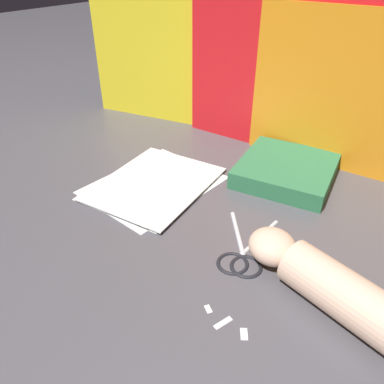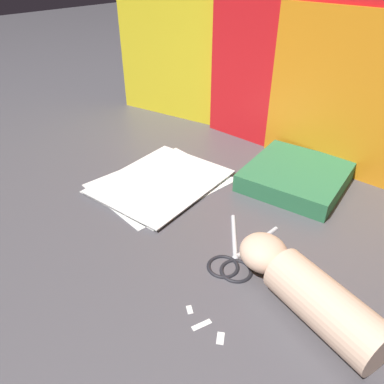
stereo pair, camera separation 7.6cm
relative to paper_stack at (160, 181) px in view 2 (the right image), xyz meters
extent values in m
plane|color=#4C494F|center=(0.12, -0.02, 0.00)|extent=(6.00, 6.00, 0.00)
cube|color=yellow|center=(-0.19, 0.35, 0.23)|extent=(0.58, 0.13, 0.47)
cube|color=red|center=(0.14, 0.35, 0.29)|extent=(0.53, 0.03, 0.58)
cube|color=white|center=(0.00, 0.00, 0.00)|extent=(0.26, 0.31, 0.00)
cube|color=white|center=(0.00, 0.00, 0.00)|extent=(0.26, 0.31, 0.00)
cube|color=white|center=(0.00, 0.00, 0.00)|extent=(0.26, 0.31, 0.00)
cube|color=#2D7247|center=(0.24, 0.22, 0.02)|extent=(0.25, 0.26, 0.04)
sphere|color=silver|center=(0.29, -0.08, 0.00)|extent=(0.01, 0.01, 0.01)
cylinder|color=silver|center=(0.25, -0.04, 0.00)|extent=(0.09, 0.10, 0.01)
torus|color=black|center=(0.31, -0.11, 0.00)|extent=(0.08, 0.08, 0.01)
cylinder|color=silver|center=(0.29, -0.02, 0.00)|extent=(0.02, 0.13, 0.01)
torus|color=black|center=(0.29, -0.12, 0.00)|extent=(0.06, 0.06, 0.01)
cylinder|color=beige|center=(0.47, -0.11, 0.03)|extent=(0.20, 0.12, 0.08)
ellipsoid|color=beige|center=(0.34, -0.08, 0.03)|extent=(0.10, 0.10, 0.06)
cube|color=white|center=(0.34, -0.23, 0.00)|extent=(0.02, 0.03, 0.00)
cube|color=white|center=(0.38, -0.23, 0.00)|extent=(0.02, 0.02, 0.00)
cube|color=white|center=(0.31, -0.23, 0.00)|extent=(0.02, 0.02, 0.00)
camera|label=1|loc=(0.52, -0.56, 0.47)|focal=35.00mm
camera|label=2|loc=(0.57, -0.51, 0.47)|focal=35.00mm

